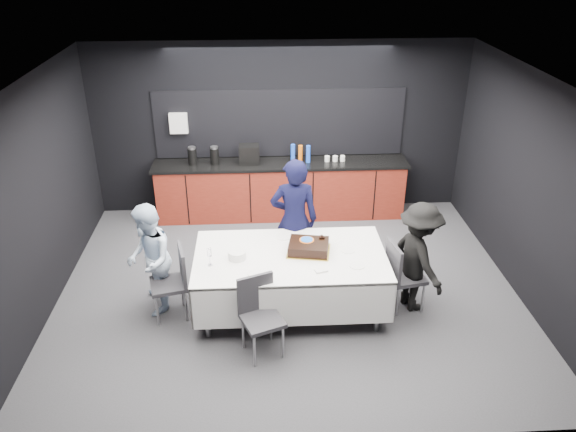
# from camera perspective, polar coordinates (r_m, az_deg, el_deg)

# --- Properties ---
(ground) EXTENTS (6.00, 6.00, 0.00)m
(ground) POSITION_cam_1_polar(r_m,az_deg,el_deg) (7.55, 0.04, -7.45)
(ground) COLOR #404145
(ground) RESTS_ON ground
(room_shell) EXTENTS (6.04, 5.04, 2.82)m
(room_shell) POSITION_cam_1_polar(r_m,az_deg,el_deg) (6.67, 0.05, 5.79)
(room_shell) COLOR white
(room_shell) RESTS_ON ground
(kitchenette) EXTENTS (4.10, 0.64, 2.05)m
(kitchenette) POSITION_cam_1_polar(r_m,az_deg,el_deg) (9.22, -0.84, 3.22)
(kitchenette) COLOR maroon
(kitchenette) RESTS_ON ground
(party_table) EXTENTS (2.32, 1.32, 0.78)m
(party_table) POSITION_cam_1_polar(r_m,az_deg,el_deg) (6.86, 0.24, -4.95)
(party_table) COLOR #99999E
(party_table) RESTS_ON ground
(cake_assembly) EXTENTS (0.58, 0.50, 0.16)m
(cake_assembly) POSITION_cam_1_polar(r_m,az_deg,el_deg) (6.83, 2.12, -3.15)
(cake_assembly) COLOR gold
(cake_assembly) RESTS_ON party_table
(plate_stack) EXTENTS (0.22, 0.22, 0.10)m
(plate_stack) POSITION_cam_1_polar(r_m,az_deg,el_deg) (6.72, -5.19, -3.94)
(plate_stack) COLOR white
(plate_stack) RESTS_ON party_table
(loose_plate_near) EXTENTS (0.18, 0.18, 0.01)m
(loose_plate_near) POSITION_cam_1_polar(r_m,az_deg,el_deg) (6.46, -3.39, -5.80)
(loose_plate_near) COLOR white
(loose_plate_near) RESTS_ON party_table
(loose_plate_right_a) EXTENTS (0.18, 0.18, 0.01)m
(loose_plate_right_a) POSITION_cam_1_polar(r_m,az_deg,el_deg) (6.92, 6.08, -3.45)
(loose_plate_right_a) COLOR white
(loose_plate_right_a) RESTS_ON party_table
(loose_plate_right_b) EXTENTS (0.18, 0.18, 0.01)m
(loose_plate_right_b) POSITION_cam_1_polar(r_m,az_deg,el_deg) (6.63, 7.02, -5.00)
(loose_plate_right_b) COLOR white
(loose_plate_right_b) RESTS_ON party_table
(loose_plate_far) EXTENTS (0.18, 0.18, 0.01)m
(loose_plate_far) POSITION_cam_1_polar(r_m,az_deg,el_deg) (7.16, -0.47, -2.15)
(loose_plate_far) COLOR white
(loose_plate_far) RESTS_ON party_table
(fork_pile) EXTENTS (0.16, 0.13, 0.02)m
(fork_pile) POSITION_cam_1_polar(r_m,az_deg,el_deg) (6.49, 3.38, -5.52)
(fork_pile) COLOR white
(fork_pile) RESTS_ON party_table
(champagne_flute) EXTENTS (0.06, 0.06, 0.22)m
(champagne_flute) POSITION_cam_1_polar(r_m,az_deg,el_deg) (6.58, -8.00, -3.78)
(champagne_flute) COLOR white
(champagne_flute) RESTS_ON party_table
(chair_left) EXTENTS (0.51, 0.51, 0.92)m
(chair_left) POSITION_cam_1_polar(r_m,az_deg,el_deg) (6.95, -11.47, -6.15)
(chair_left) COLOR #2C2B30
(chair_left) RESTS_ON ground
(chair_right) EXTENTS (0.49, 0.49, 0.92)m
(chair_right) POSITION_cam_1_polar(r_m,az_deg,el_deg) (7.06, 11.38, -5.56)
(chair_right) COLOR #2C2B30
(chair_right) RESTS_ON ground
(chair_near) EXTENTS (0.55, 0.55, 0.92)m
(chair_near) POSITION_cam_1_polar(r_m,az_deg,el_deg) (6.29, -2.92, -9.54)
(chair_near) COLOR #2C2B30
(chair_near) RESTS_ON ground
(person_center) EXTENTS (0.63, 0.42, 1.73)m
(person_center) POSITION_cam_1_polar(r_m,az_deg,el_deg) (7.40, 0.63, -0.42)
(person_center) COLOR black
(person_center) RESTS_ON ground
(person_left) EXTENTS (0.66, 0.78, 1.43)m
(person_left) POSITION_cam_1_polar(r_m,az_deg,el_deg) (7.02, -13.91, -4.34)
(person_left) COLOR silver
(person_left) RESTS_ON ground
(person_right) EXTENTS (0.79, 1.05, 1.43)m
(person_right) POSITION_cam_1_polar(r_m,az_deg,el_deg) (7.05, 13.08, -4.11)
(person_right) COLOR black
(person_right) RESTS_ON ground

